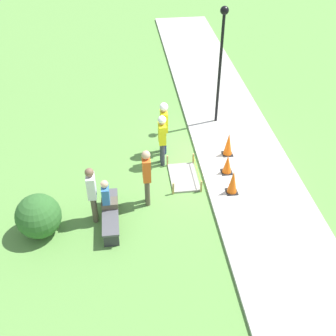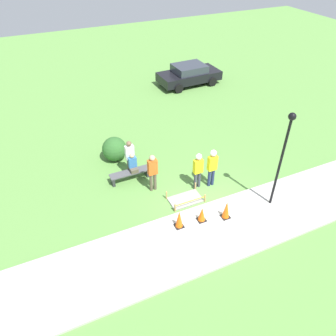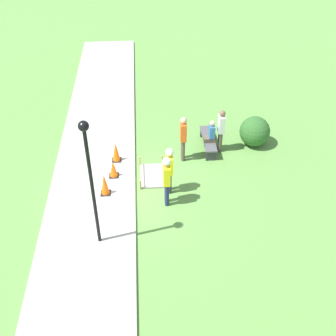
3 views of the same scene
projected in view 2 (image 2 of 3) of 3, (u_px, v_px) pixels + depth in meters
name	position (u px, v px, depth m)	size (l,w,h in m)	color
ground_plane	(209.00, 204.00, 13.75)	(60.00, 60.00, 0.00)	#5B8E42
sidewalk	(229.00, 227.00, 12.65)	(28.00, 2.96, 0.10)	#ADAAA3
wet_concrete_patch	(185.00, 199.00, 13.91)	(1.44, 0.90, 0.40)	gray
traffic_cone_near_patch	(179.00, 219.00, 12.38)	(0.34, 0.34, 0.78)	black
traffic_cone_far_patch	(202.00, 214.00, 12.69)	(0.34, 0.34, 0.64)	black
traffic_cone_sidewalk_edge	(226.00, 210.00, 12.77)	(0.34, 0.34, 0.81)	black
park_bench	(130.00, 174.00, 14.83)	(1.84, 0.44, 0.46)	#2D2D33
person_seated_on_bench	(133.00, 164.00, 14.64)	(0.36, 0.44, 0.89)	brown
worker_supervisor	(212.00, 165.00, 14.05)	(0.40, 0.27, 1.88)	navy
worker_assistant	(198.00, 168.00, 13.98)	(0.40, 0.26, 1.78)	#383D47
bystander_in_orange_shirt	(153.00, 171.00, 13.85)	(0.40, 0.24, 1.84)	brown
bystander_in_gray_shirt	(130.00, 156.00, 14.79)	(0.40, 0.23, 1.78)	brown
lamppost_near	(284.00, 149.00, 12.03)	(0.28, 0.28, 4.17)	black
parked_car_black	(189.00, 74.00, 23.31)	(4.44, 2.34, 1.42)	black
shrub_rounded_near	(114.00, 149.00, 15.96)	(1.20, 1.20, 1.20)	#2D6028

